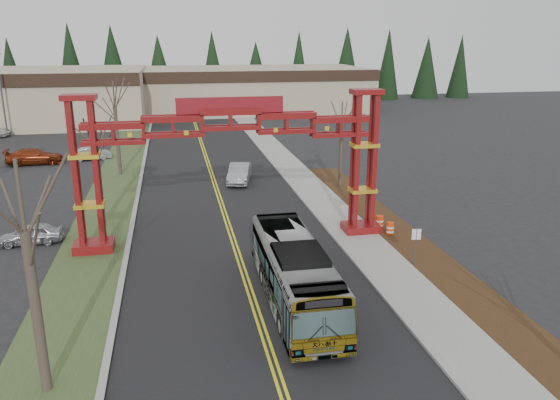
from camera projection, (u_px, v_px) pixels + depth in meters
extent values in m
cube|color=black|center=(222.00, 207.00, 39.32)|extent=(12.00, 110.00, 0.02)
cube|color=yellow|center=(221.00, 207.00, 39.29)|extent=(0.12, 100.00, 0.01)
cube|color=yellow|center=(224.00, 207.00, 39.34)|extent=(0.12, 100.00, 0.01)
cube|color=#999994|center=(305.00, 202.00, 40.45)|extent=(0.30, 110.00, 0.15)
cube|color=gray|center=(324.00, 201.00, 40.72)|extent=(2.60, 110.00, 0.14)
cube|color=#321E10|center=(456.00, 283.00, 27.11)|extent=(2.60, 50.00, 0.12)
cube|color=#334824|center=(107.00, 214.00, 37.82)|extent=(4.00, 110.00, 0.08)
cube|color=#999994|center=(135.00, 212.00, 38.15)|extent=(0.30, 110.00, 0.15)
cube|color=#620D0D|center=(94.00, 247.00, 31.16)|extent=(2.20, 1.60, 0.60)
cube|color=#620D0D|center=(75.00, 175.00, 29.50)|extent=(0.28, 0.28, 8.00)
cube|color=#620D0D|center=(96.00, 175.00, 29.71)|extent=(0.28, 0.28, 8.00)
cube|color=#620D0D|center=(77.00, 172.00, 30.16)|extent=(0.28, 0.28, 8.00)
cube|color=#620D0D|center=(98.00, 172.00, 30.37)|extent=(0.28, 0.28, 8.00)
cube|color=yellow|center=(90.00, 205.00, 30.45)|extent=(1.60, 1.10, 0.22)
cube|color=yellow|center=(85.00, 156.00, 29.65)|extent=(1.60, 1.10, 0.22)
cube|color=#620D0D|center=(79.00, 97.00, 28.75)|extent=(1.80, 1.20, 0.30)
cube|color=#620D0D|center=(361.00, 228.00, 34.15)|extent=(2.20, 1.60, 0.60)
cube|color=#620D0D|center=(357.00, 163.00, 32.49)|extent=(0.28, 0.28, 8.00)
cube|color=#620D0D|center=(374.00, 162.00, 32.70)|extent=(0.28, 0.28, 8.00)
cube|color=#620D0D|center=(353.00, 160.00, 33.15)|extent=(0.28, 0.28, 8.00)
cube|color=#620D0D|center=(370.00, 160.00, 33.36)|extent=(0.28, 0.28, 8.00)
cube|color=yellow|center=(362.00, 190.00, 33.44)|extent=(1.60, 1.10, 0.22)
cube|color=yellow|center=(364.00, 145.00, 32.64)|extent=(1.60, 1.10, 0.22)
cube|color=#620D0D|center=(367.00, 92.00, 31.74)|extent=(1.80, 1.20, 0.30)
cube|color=#620D0D|center=(230.00, 117.00, 30.60)|extent=(16.00, 0.90, 1.00)
cube|color=#620D0D|center=(231.00, 133.00, 30.86)|extent=(16.00, 0.90, 0.60)
cube|color=maroon|center=(230.00, 105.00, 30.42)|extent=(6.00, 0.25, 0.90)
cube|color=tan|center=(250.00, 89.00, 91.90)|extent=(38.00, 20.00, 7.00)
cube|color=black|center=(259.00, 77.00, 81.63)|extent=(38.00, 0.40, 1.60)
cone|color=black|center=(15.00, 69.00, 94.94)|extent=(5.60, 5.60, 13.00)
cylinder|color=#382D26|center=(20.00, 102.00, 96.57)|extent=(0.80, 0.80, 1.60)
cone|color=black|center=(67.00, 69.00, 96.53)|extent=(5.60, 5.60, 13.00)
cylinder|color=#382D26|center=(70.00, 101.00, 98.15)|extent=(0.80, 0.80, 1.60)
cone|color=black|center=(116.00, 68.00, 98.12)|extent=(5.60, 5.60, 13.00)
cylinder|color=#382D26|center=(119.00, 100.00, 99.74)|extent=(0.80, 0.80, 1.60)
cone|color=black|center=(165.00, 68.00, 99.71)|extent=(5.60, 5.60, 13.00)
cylinder|color=#382D26|center=(166.00, 99.00, 101.33)|extent=(0.80, 0.80, 1.60)
cone|color=black|center=(211.00, 67.00, 101.29)|extent=(5.60, 5.60, 13.00)
cylinder|color=#382D26|center=(212.00, 98.00, 102.92)|extent=(0.80, 0.80, 1.60)
cone|color=black|center=(256.00, 67.00, 102.88)|extent=(5.60, 5.60, 13.00)
cylinder|color=#382D26|center=(257.00, 97.00, 104.51)|extent=(0.80, 0.80, 1.60)
cone|color=black|center=(300.00, 66.00, 104.47)|extent=(5.60, 5.60, 13.00)
cylinder|color=#382D26|center=(300.00, 97.00, 106.10)|extent=(0.80, 0.80, 1.60)
cone|color=black|center=(343.00, 66.00, 106.06)|extent=(5.60, 5.60, 13.00)
cylinder|color=#382D26|center=(342.00, 96.00, 107.69)|extent=(0.80, 0.80, 1.60)
cone|color=black|center=(384.00, 66.00, 107.65)|extent=(5.60, 5.60, 13.00)
cylinder|color=#382D26|center=(382.00, 95.00, 109.27)|extent=(0.80, 0.80, 1.60)
cone|color=black|center=(424.00, 65.00, 109.24)|extent=(5.60, 5.60, 13.00)
cylinder|color=#382D26|center=(422.00, 94.00, 110.86)|extent=(0.80, 0.80, 1.60)
cone|color=black|center=(463.00, 65.00, 110.83)|extent=(5.60, 5.60, 13.00)
cylinder|color=#382D26|center=(460.00, 93.00, 112.45)|extent=(0.80, 0.80, 1.60)
imported|color=#A2A5A9|center=(295.00, 273.00, 24.82)|extent=(2.60, 10.66, 2.96)
imported|color=#A5A8AD|center=(239.00, 173.00, 46.03)|extent=(2.69, 5.01, 1.57)
imported|color=#A4A6AB|center=(31.00, 234.00, 32.30)|extent=(3.65, 1.66, 1.21)
imported|color=maroon|center=(35.00, 156.00, 52.65)|extent=(5.43, 2.54, 1.53)
imported|color=#A5A7AC|center=(91.00, 154.00, 54.54)|extent=(4.01, 2.06, 1.26)
cylinder|color=#382D26|center=(37.00, 314.00, 18.09)|extent=(0.35, 0.35, 5.90)
cylinder|color=#382D26|center=(20.00, 197.00, 16.93)|extent=(0.13, 0.13, 2.42)
cylinder|color=#382D26|center=(100.00, 185.00, 34.93)|extent=(0.32, 0.32, 5.39)
cylinder|color=#382D26|center=(94.00, 128.00, 33.88)|extent=(0.12, 0.12, 2.19)
cylinder|color=#382D26|center=(118.00, 141.00, 47.83)|extent=(0.33, 0.33, 6.09)
cylinder|color=#382D26|center=(114.00, 94.00, 46.67)|extent=(0.12, 0.12, 2.26)
cylinder|color=#382D26|center=(341.00, 157.00, 44.08)|extent=(0.30, 0.30, 4.98)
cylinder|color=#382D26|center=(342.00, 115.00, 43.10)|extent=(0.11, 0.11, 2.05)
cylinder|color=#3F3F44|center=(2.00, 97.00, 66.16)|extent=(0.22, 0.22, 9.80)
cylinder|color=#3F3F44|center=(415.00, 248.00, 28.84)|extent=(0.06, 0.06, 2.14)
cube|color=white|center=(416.00, 234.00, 28.62)|extent=(0.49, 0.09, 0.58)
cylinder|color=red|center=(390.00, 229.00, 33.58)|extent=(0.46, 0.46, 0.89)
cylinder|color=white|center=(390.00, 227.00, 33.54)|extent=(0.48, 0.48, 0.11)
cylinder|color=white|center=(390.00, 231.00, 33.61)|extent=(0.48, 0.48, 0.11)
cylinder|color=red|center=(379.00, 223.00, 34.66)|extent=(0.48, 0.48, 0.93)
cylinder|color=white|center=(379.00, 221.00, 34.62)|extent=(0.50, 0.50, 0.11)
cylinder|color=white|center=(379.00, 225.00, 34.70)|extent=(0.50, 0.50, 0.11)
cylinder|color=red|center=(354.00, 201.00, 39.34)|extent=(0.48, 0.48, 0.93)
cylinder|color=white|center=(354.00, 199.00, 39.30)|extent=(0.50, 0.50, 0.11)
cylinder|color=white|center=(354.00, 203.00, 39.38)|extent=(0.50, 0.50, 0.11)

